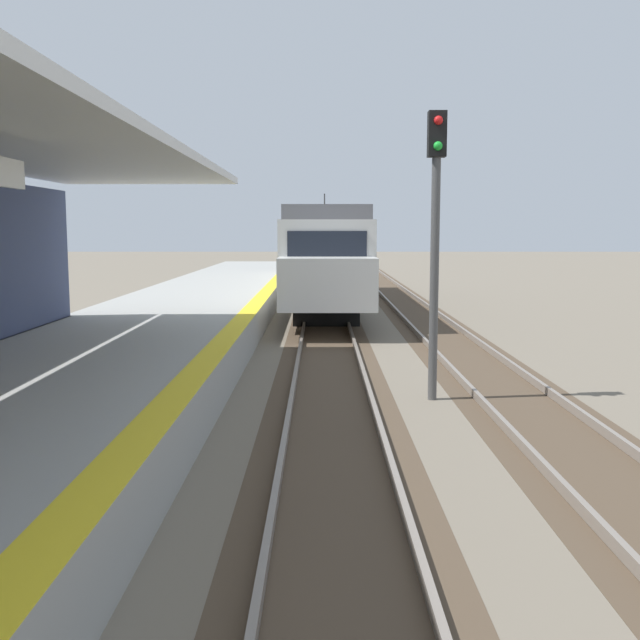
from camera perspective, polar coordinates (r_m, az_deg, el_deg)
station_platform at (r=13.38m, az=-18.06°, el=-4.89°), size 5.00×80.00×0.91m
track_pair_nearest_platform at (r=16.71m, az=0.98°, el=-3.63°), size 2.34×120.00×0.16m
track_pair_middle at (r=17.09m, az=12.48°, el=-3.56°), size 2.34×120.00×0.16m
approaching_train at (r=30.36m, az=0.68°, el=5.18°), size 2.93×19.60×4.76m
rail_signal_post at (r=13.57m, az=9.14°, el=7.19°), size 0.32×0.34×5.20m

